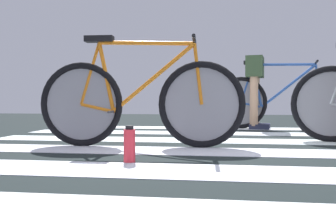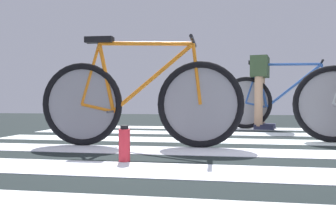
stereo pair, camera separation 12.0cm
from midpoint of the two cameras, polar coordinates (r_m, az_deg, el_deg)
ground at (r=2.86m, az=17.14°, el=-6.31°), size 18.00×14.00×0.02m
crosswalk_markings at (r=3.14m, az=15.84°, el=-5.34°), size 5.47×4.26×0.00m
bicycle_1_of_3 at (r=3.02m, az=-3.50°, el=1.72°), size 1.74×0.52×0.93m
bicycle_3_of_3 at (r=5.02m, az=18.67°, el=1.70°), size 1.72×0.55×0.93m
cyclist_3_of_3 at (r=5.04m, az=15.15°, el=4.60°), size 0.38×0.45×0.98m
water_bottle at (r=2.29m, az=-5.51°, el=-5.21°), size 0.07×0.07×0.23m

